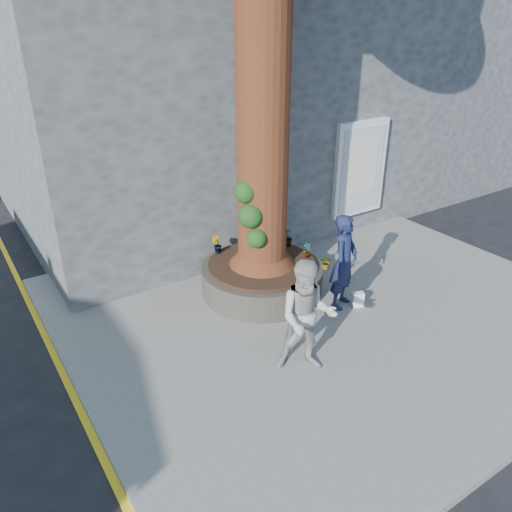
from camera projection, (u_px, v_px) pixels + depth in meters
ground at (291, 365)px, 7.82m from camera, size 120.00×120.00×0.00m
pavement at (323, 305)px, 9.28m from camera, size 9.00×8.00×0.12m
yellow_line at (76, 402)px, 7.06m from camera, size 0.10×30.00×0.01m
stone_shop at (205, 88)px, 13.05m from camera, size 10.30×8.30×6.30m
neighbour_shop at (412, 75)px, 17.07m from camera, size 6.00×8.00×6.00m
planter at (262, 277)px, 9.53m from camera, size 2.30×2.30×0.60m
man at (344, 262)px, 8.81m from camera, size 0.76×0.67×1.76m
woman at (307, 317)px, 7.21m from camera, size 1.10×1.04×1.78m
shopping_bag at (358, 299)px, 9.09m from camera, size 0.23×0.19×0.28m
plant_a at (307, 250)px, 9.52m from camera, size 0.18×0.13×0.32m
plant_b at (217, 245)px, 9.71m from camera, size 0.26×0.26×0.35m
plant_c at (287, 237)px, 10.00m from camera, size 0.22×0.22×0.37m
plant_d at (327, 262)px, 9.12m from camera, size 0.31×0.32×0.26m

